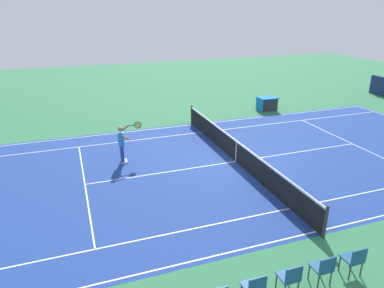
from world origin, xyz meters
TOP-DOWN VIEW (x-y plane):
  - ground_plane at (0.00, 0.00)m, footprint 60.00×60.00m
  - court_slab at (0.00, 0.00)m, footprint 24.20×11.40m
  - court_line_markings at (0.00, 0.00)m, footprint 23.85×11.05m
  - tennis_net at (0.00, 0.00)m, footprint 0.10×11.70m
  - tennis_player_near at (4.66, -1.58)m, footprint 1.09×0.78m
  - tennis_ball at (-2.35, -3.51)m, footprint 0.07×0.07m
  - spectator_chair_0 at (0.38, 7.36)m, footprint 0.44×0.44m
  - spectator_chair_1 at (1.31, 7.36)m, footprint 0.44×0.44m
  - spectator_chair_2 at (2.25, 7.36)m, footprint 0.44×0.44m
  - spectator_chair_3 at (3.18, 7.36)m, footprint 0.44×0.44m
  - equipment_cart_tarped at (-5.58, -6.78)m, footprint 1.25×0.84m

SIDE VIEW (x-z plane):
  - ground_plane at x=0.00m, z-range 0.00..0.00m
  - court_slab at x=0.00m, z-range 0.00..0.00m
  - court_line_markings at x=0.00m, z-range 0.00..0.01m
  - tennis_ball at x=-2.35m, z-range 0.00..0.07m
  - equipment_cart_tarped at x=-5.58m, z-range 0.01..0.86m
  - tennis_net at x=0.00m, z-range -0.05..1.03m
  - spectator_chair_0 at x=0.38m, z-range 0.08..0.96m
  - spectator_chair_1 at x=1.31m, z-range 0.08..0.96m
  - spectator_chair_2 at x=2.25m, z-range 0.08..0.96m
  - spectator_chair_3 at x=3.18m, z-range 0.08..0.96m
  - tennis_player_near at x=4.66m, z-range 0.08..1.78m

